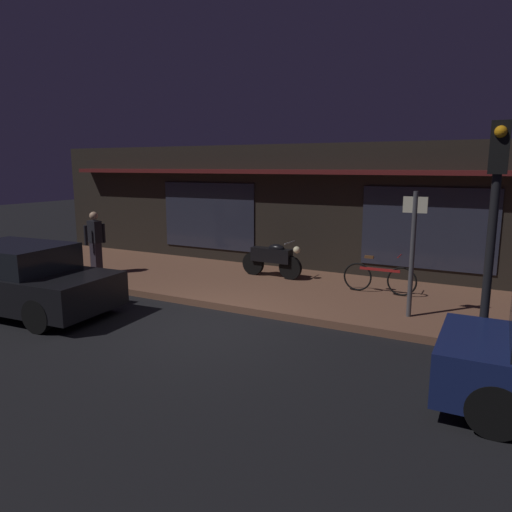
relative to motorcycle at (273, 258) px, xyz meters
name	(u,v)px	position (x,y,z in m)	size (l,w,h in m)	color
ground_plane	(205,326)	(0.39, -3.73, -0.65)	(60.00, 60.00, 0.00)	black
sidewalk_slab	(274,288)	(0.39, -0.73, -0.57)	(18.00, 4.00, 0.15)	brown
storefront_building	(323,207)	(0.39, 2.66, 1.16)	(18.00, 3.30, 3.60)	black
motorcycle	(273,258)	(0.00, 0.00, 0.00)	(1.70, 0.55, 0.97)	black
bicycle_parked	(379,278)	(2.84, -0.31, -0.14)	(1.66, 0.42, 0.91)	black
person_photographer	(95,241)	(-4.36, -1.85, 0.38)	(0.42, 0.61, 1.67)	#28232D
sign_post	(413,247)	(3.78, -1.74, 0.86)	(0.44, 0.09, 2.40)	#47474C
traffic_light_pole	(494,205)	(5.13, -3.63, 1.83)	(0.24, 0.33, 3.60)	black
parked_car_near	(19,279)	(-3.54, -4.73, 0.06)	(4.20, 2.01, 1.42)	black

